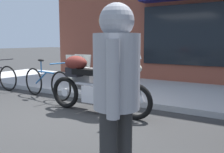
{
  "coord_description": "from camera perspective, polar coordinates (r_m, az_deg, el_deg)",
  "views": [
    {
      "loc": [
        3.21,
        -3.33,
        1.37
      ],
      "look_at": [
        0.73,
        0.72,
        0.7
      ],
      "focal_mm": 40.45,
      "sensor_mm": 36.0,
      "label": 1
    }
  ],
  "objects": [
    {
      "name": "touring_motorcycle",
      "position": [
        4.85,
        -4.36,
        -1.06
      ],
      "size": [
        2.23,
        0.64,
        1.4
      ],
      "color": "black",
      "rests_on": "ground_plane"
    },
    {
      "name": "ground_plane",
      "position": [
        4.82,
        -12.06,
        -8.66
      ],
      "size": [
        80.0,
        80.0,
        0.0
      ],
      "primitive_type": "plane",
      "color": "#2E2E2E"
    },
    {
      "name": "parked_bicycle",
      "position": [
        6.28,
        -14.64,
        -1.31
      ],
      "size": [
        1.75,
        0.48,
        0.94
      ],
      "color": "black",
      "rests_on": "ground_plane"
    },
    {
      "name": "pedestrian_walking",
      "position": [
        2.05,
        0.98,
        -1.08
      ],
      "size": [
        0.5,
        0.52,
        1.67
      ],
      "color": "#292929",
      "rests_on": "ground_plane"
    },
    {
      "name": "sandwich_board_sign",
      "position": [
        6.83,
        -7.53,
        1.2
      ],
      "size": [
        0.55,
        0.4,
        0.89
      ],
      "color": "silver",
      "rests_on": "sidewalk_curb"
    }
  ]
}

